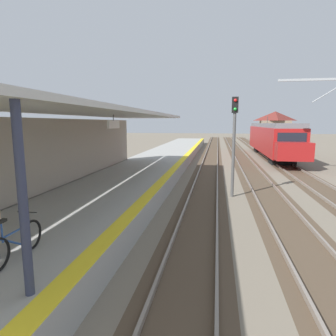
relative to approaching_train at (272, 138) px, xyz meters
name	(u,v)px	position (x,y,z in m)	size (l,w,h in m)	color
station_platform	(132,181)	(-11.20, -17.80, -1.73)	(5.00, 80.00, 0.91)	#999993
station_building_with_canopy	(49,153)	(-13.00, -23.40, 0.48)	(4.85, 24.00, 4.43)	#4C4C4C
track_pair_nearest_platform	(207,177)	(-6.80, -13.80, -2.13)	(2.34, 120.00, 0.16)	#4C3D2D
track_pair_middle	(256,179)	(-3.40, -13.80, -2.13)	(2.34, 120.00, 0.16)	#4C3D2D
track_pair_far_side	(308,180)	(0.00, -13.80, -2.13)	(2.34, 120.00, 0.16)	#4C3D2D
approaching_train	(272,138)	(0.00, 0.00, 0.00)	(2.93, 19.60, 4.76)	maroon
bicycle_beside_commuter	(16,243)	(-10.46, -28.88, -0.88)	(0.48, 1.82, 1.04)	black
rail_signal_post	(234,137)	(-5.31, -18.88, 1.02)	(0.32, 0.34, 5.20)	#4C4C4C
distant_trackside_house	(275,126)	(6.21, 32.67, 1.16)	(6.60, 5.28, 6.40)	#7F705B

